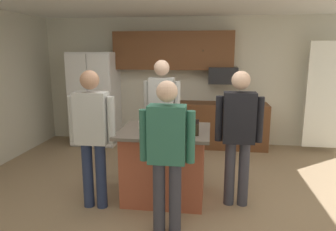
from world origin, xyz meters
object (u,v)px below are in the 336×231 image
object	(u,v)px
microwave_over_range	(223,75)
mug_ceramic_white	(185,122)
person_guest_left	(162,109)
person_guest_right	(167,149)
glass_dark_ale	(154,121)
person_host_foreground	(239,130)
serving_tray	(173,128)
kitchen_island	(165,163)
glass_short_whisky	(196,130)
refrigerator	(95,99)
tumbler_amber	(157,128)
mug_blue_stoneware	(142,125)
person_guest_by_door	(92,131)
glass_stout_tall	(196,126)

from	to	relation	value
microwave_over_range	mug_ceramic_white	world-z (taller)	microwave_over_range
person_guest_left	microwave_over_range	bearing A→B (deg)	136.82
person_guest_right	glass_dark_ale	xyz separation A→B (m)	(-0.33, 1.03, 0.05)
person_guest_left	person_host_foreground	world-z (taller)	person_guest_left
person_host_foreground	serving_tray	world-z (taller)	person_host_foreground
glass_dark_ale	mug_ceramic_white	size ratio (longest dim) A/B	0.99
kitchen_island	person_host_foreground	xyz separation A→B (m)	(0.92, -0.08, 0.51)
glass_short_whisky	glass_dark_ale	size ratio (longest dim) A/B	1.09
mug_ceramic_white	refrigerator	bearing A→B (deg)	135.07
mug_ceramic_white	tumbler_amber	world-z (taller)	tumbler_amber
refrigerator	glass_short_whisky	bearing A→B (deg)	-48.42
mug_blue_stoneware	person_guest_by_door	bearing A→B (deg)	-142.66
glass_short_whisky	serving_tray	size ratio (longest dim) A/B	0.31
kitchen_island	person_host_foreground	bearing A→B (deg)	-5.14
person_guest_right	person_host_foreground	bearing A→B (deg)	-56.56
glass_dark_ale	person_host_foreground	bearing A→B (deg)	-14.87
person_host_foreground	mug_ceramic_white	world-z (taller)	person_host_foreground
person_guest_by_door	tumbler_amber	distance (m)	0.78
refrigerator	glass_short_whisky	size ratio (longest dim) A/B	14.13
microwave_over_range	kitchen_island	bearing A→B (deg)	-108.42
person_host_foreground	glass_stout_tall	bearing A→B (deg)	1.29
refrigerator	person_guest_by_door	distance (m)	2.83
kitchen_island	glass_dark_ale	world-z (taller)	glass_dark_ale
person_host_foreground	glass_dark_ale	size ratio (longest dim) A/B	13.69
glass_short_whisky	serving_tray	distance (m)	0.40
glass_short_whisky	mug_blue_stoneware	distance (m)	0.75
person_guest_left	person_guest_right	bearing A→B (deg)	-0.72
person_guest_left	tumbler_amber	world-z (taller)	person_guest_left
kitchen_island	mug_ceramic_white	bearing A→B (deg)	42.53
person_guest_left	person_guest_by_door	xyz separation A→B (m)	(-0.65, -1.21, -0.06)
person_guest_right	person_guest_by_door	distance (m)	1.06
glass_short_whisky	person_guest_left	bearing A→B (deg)	119.02
glass_stout_tall	serving_tray	world-z (taller)	glass_stout_tall
glass_dark_ale	mug_ceramic_white	xyz separation A→B (m)	(0.42, 0.01, -0.01)
person_guest_right	glass_short_whisky	distance (m)	0.65
tumbler_amber	mug_ceramic_white	bearing A→B (deg)	58.90
refrigerator	person_guest_left	world-z (taller)	refrigerator
refrigerator	serving_tray	size ratio (longest dim) A/B	4.31
kitchen_island	glass_dark_ale	xyz separation A→B (m)	(-0.18, 0.21, 0.52)
microwave_over_range	serving_tray	distance (m)	2.52
mug_blue_stoneware	tumbler_amber	bearing A→B (deg)	-48.89
person_host_foreground	glass_dark_ale	xyz separation A→B (m)	(-1.10, 0.29, 0.01)
microwave_over_range	mug_ceramic_white	size ratio (longest dim) A/B	4.50
glass_dark_ale	kitchen_island	bearing A→B (deg)	-49.39
refrigerator	person_guest_by_door	bearing A→B (deg)	-69.64
refrigerator	person_guest_left	distance (m)	2.19
glass_dark_ale	mug_blue_stoneware	distance (m)	0.23
kitchen_island	person_host_foreground	size ratio (longest dim) A/B	0.68
person_guest_by_door	mug_blue_stoneware	world-z (taller)	person_guest_by_door
microwave_over_range	kitchen_island	xyz separation A→B (m)	(-0.79, -2.39, -0.98)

